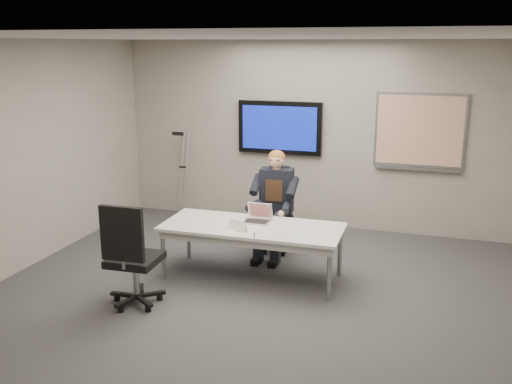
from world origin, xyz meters
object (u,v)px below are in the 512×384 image
(conference_table, at_px, (252,232))
(seated_person, at_px, (273,215))
(office_chair_near, at_px, (133,274))
(office_chair_far, at_px, (277,227))
(laptop, at_px, (258,217))

(conference_table, distance_m, seated_person, 0.77)
(conference_table, xyz_separation_m, office_chair_near, (-0.96, -1.12, -0.22))
(office_chair_far, distance_m, seated_person, 0.35)
(office_chair_far, xyz_separation_m, seated_person, (0.02, -0.25, 0.25))
(office_chair_far, height_order, office_chair_near, office_chair_near)
(conference_table, bearing_deg, office_chair_near, -131.56)
(office_chair_near, relative_size, laptop, 3.75)
(office_chair_far, distance_m, laptop, 0.92)
(conference_table, height_order, office_chair_far, office_chair_far)
(conference_table, bearing_deg, laptop, 84.55)
(seated_person, relative_size, laptop, 4.51)
(office_chair_near, xyz_separation_m, laptop, (0.97, 1.31, 0.35))
(laptop, bearing_deg, seated_person, 87.48)
(conference_table, relative_size, laptop, 6.91)
(conference_table, xyz_separation_m, office_chair_far, (0.01, 1.02, -0.26))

